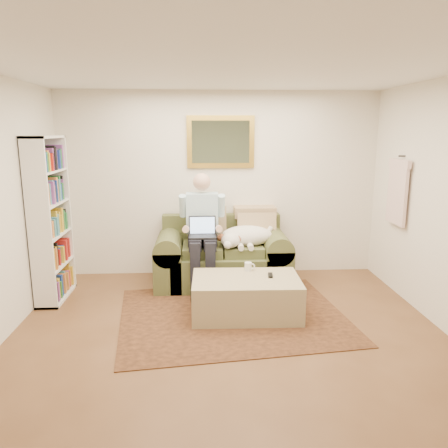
{
  "coord_description": "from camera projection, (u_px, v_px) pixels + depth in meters",
  "views": [
    {
      "loc": [
        -0.27,
        -3.69,
        2.07
      ],
      "look_at": [
        0.01,
        1.46,
        0.95
      ],
      "focal_mm": 35.0,
      "sensor_mm": 36.0,
      "label": 1
    }
  ],
  "objects": [
    {
      "name": "room_shell",
      "position": [
        230.0,
        213.0,
        4.12
      ],
      "size": [
        4.51,
        5.0,
        2.61
      ],
      "color": "brown",
      "rests_on": "ground"
    },
    {
      "name": "hanging_shirt",
      "position": [
        398.0,
        188.0,
        5.44
      ],
      "size": [
        0.06,
        0.52,
        0.9
      ],
      "primitive_type": null,
      "color": "beige",
      "rests_on": "room_shell"
    },
    {
      "name": "sleeping_dog",
      "position": [
        247.0,
        236.0,
        5.8
      ],
      "size": [
        0.74,
        0.46,
        0.27
      ],
      "primitive_type": null,
      "color": "white",
      "rests_on": "sofa"
    },
    {
      "name": "tv_remote",
      "position": [
        270.0,
        275.0,
        4.96
      ],
      "size": [
        0.07,
        0.16,
        0.02
      ],
      "primitive_type": "cube",
      "rotation": [
        0.0,
        0.0,
        -0.13
      ],
      "color": "black",
      "rests_on": "ottoman"
    },
    {
      "name": "wall_mirror",
      "position": [
        221.0,
        142.0,
        6.06
      ],
      "size": [
        0.94,
        0.04,
        0.72
      ],
      "color": "gold",
      "rests_on": "room_shell"
    },
    {
      "name": "ottoman",
      "position": [
        246.0,
        296.0,
        4.94
      ],
      "size": [
        1.22,
        0.79,
        0.44
      ],
      "primitive_type": "cube",
      "rotation": [
        0.0,
        0.0,
        -0.02
      ],
      "color": "tan",
      "rests_on": "room_shell"
    },
    {
      "name": "coffee_mug",
      "position": [
        248.0,
        267.0,
        5.15
      ],
      "size": [
        0.08,
        0.08,
        0.1
      ],
      "primitive_type": "cylinder",
      "color": "white",
      "rests_on": "ottoman"
    },
    {
      "name": "bookshelf",
      "position": [
        50.0,
        220.0,
        5.29
      ],
      "size": [
        0.28,
        0.8,
        2.0
      ],
      "primitive_type": null,
      "color": "white",
      "rests_on": "room_shell"
    },
    {
      "name": "rug",
      "position": [
        232.0,
        315.0,
        4.96
      ],
      "size": [
        2.71,
        2.28,
        0.01
      ],
      "primitive_type": "cube",
      "rotation": [
        0.0,
        0.0,
        0.12
      ],
      "color": "black",
      "rests_on": "room_shell"
    },
    {
      "name": "sofa",
      "position": [
        222.0,
        261.0,
        5.95
      ],
      "size": [
        1.8,
        0.91,
        1.08
      ],
      "color": "brown",
      "rests_on": "room_shell"
    },
    {
      "name": "seated_man",
      "position": [
        202.0,
        233.0,
        5.68
      ],
      "size": [
        0.59,
        0.84,
        1.51
      ],
      "primitive_type": null,
      "color": "#8CC7D8",
      "rests_on": "sofa"
    },
    {
      "name": "laptop",
      "position": [
        202.0,
        231.0,
        5.61
      ],
      "size": [
        0.35,
        0.28,
        0.25
      ],
      "color": "black",
      "rests_on": "seated_man"
    }
  ]
}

